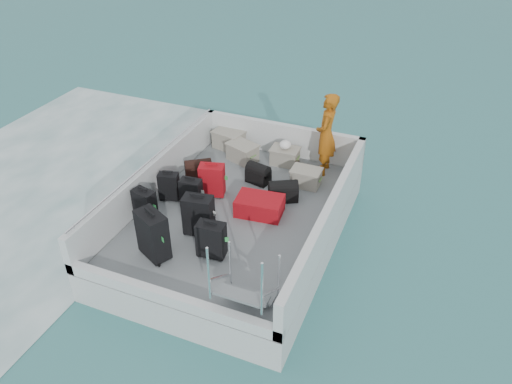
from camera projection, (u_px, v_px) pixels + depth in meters
ground at (237, 239)px, 9.54m from camera, size 160.00×160.00×0.00m
wake_foam at (40, 186)px, 11.06m from camera, size 10.00×10.00×0.00m
ferry_hull at (237, 226)px, 9.37m from camera, size 3.60×5.00×0.60m
deck at (237, 213)px, 9.20m from camera, size 3.30×4.70×0.02m
deck_fittings at (247, 210)px, 8.63m from camera, size 3.60×5.00×0.90m
suitcase_0 at (145, 206)px, 8.82m from camera, size 0.45×0.31×0.63m
suitcase_1 at (169, 187)px, 9.40m from camera, size 0.42×0.31×0.56m
suitcase_2 at (191, 193)px, 9.22m from camera, size 0.41×0.27×0.57m
suitcase_3 at (153, 235)px, 7.98m from camera, size 0.63×0.53×0.83m
suitcase_4 at (199, 216)px, 8.49m from camera, size 0.54×0.37×0.74m
suitcase_5 at (212, 181)px, 9.50m from camera, size 0.53×0.40×0.65m
suitcase_6 at (211, 240)px, 8.03m from camera, size 0.48×0.31×0.63m
suitcase_8 at (260, 206)px, 9.09m from camera, size 0.89×0.64×0.33m
duffel_0 at (199, 171)px, 10.10m from camera, size 0.61×0.55×0.32m
duffel_1 at (258, 175)px, 9.98m from camera, size 0.51×0.39×0.32m
duffel_2 at (283, 193)px, 9.45m from camera, size 0.62×0.53×0.32m
crate_0 at (229, 140)px, 11.15m from camera, size 0.70×0.55×0.38m
crate_1 at (243, 153)px, 10.68m from camera, size 0.71×0.60×0.36m
crate_2 at (285, 157)px, 10.57m from camera, size 0.57×0.40×0.34m
crate_3 at (306, 178)px, 9.87m from camera, size 0.56×0.39×0.33m
yellow_bag at (315, 176)px, 10.05m from camera, size 0.28×0.26×0.22m
white_bag at (285, 146)px, 10.43m from camera, size 0.24×0.24×0.18m
passenger at (326, 135)px, 9.92m from camera, size 0.45×0.66×1.72m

